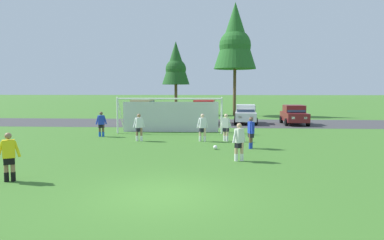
{
  "coord_description": "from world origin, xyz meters",
  "views": [
    {
      "loc": [
        1.49,
        -9.75,
        3.03
      ],
      "look_at": [
        0.25,
        9.77,
        1.35
      ],
      "focal_mm": 32.39,
      "sensor_mm": 36.0,
      "label": 1
    }
  ],
  "objects": [
    {
      "name": "ground_plane",
      "position": [
        0.0,
        15.0,
        0.0
      ],
      "size": [
        400.0,
        400.0,
        0.0
      ],
      "primitive_type": "plane",
      "color": "#3D7028"
    },
    {
      "name": "player_midfield_center",
      "position": [
        2.21,
        10.83,
        0.82
      ],
      "size": [
        0.68,
        0.42,
        1.64
      ],
      "color": "beige",
      "rests_on": "ground"
    },
    {
      "name": "player_winger_right",
      "position": [
        -5.86,
        12.36,
        0.82
      ],
      "size": [
        0.69,
        0.43,
        1.64
      ],
      "color": "brown",
      "rests_on": "ground"
    },
    {
      "name": "parked_car_slot_center",
      "position": [
        4.37,
        21.91,
        0.88
      ],
      "size": [
        2.26,
        4.32,
        1.72
      ],
      "color": "silver",
      "rests_on": "ground"
    },
    {
      "name": "player_defender_far",
      "position": [
        0.82,
        10.66,
        0.82
      ],
      "size": [
        0.71,
        0.41,
        1.64
      ],
      "color": "beige",
      "rests_on": "ground"
    },
    {
      "name": "parked_car_slot_center_left",
      "position": [
        0.64,
        21.65,
        1.11
      ],
      "size": [
        2.35,
        4.71,
        2.16
      ],
      "color": "red",
      "rests_on": "ground"
    },
    {
      "name": "player_trailing_back",
      "position": [
        -2.97,
        10.57,
        0.82
      ],
      "size": [
        0.7,
        0.41,
        1.64
      ],
      "color": "#936B4C",
      "rests_on": "ground"
    },
    {
      "name": "soccer_ball",
      "position": [
        1.58,
        7.89,
        0.11
      ],
      "size": [
        0.22,
        0.22,
        0.22
      ],
      "color": "white",
      "rests_on": "ground"
    },
    {
      "name": "player_winger_left",
      "position": [
        3.43,
        8.3,
        0.82
      ],
      "size": [
        0.33,
        0.75,
        1.64
      ],
      "color": "brown",
      "rests_on": "ground"
    },
    {
      "name": "parked_car_slot_center_right",
      "position": [
        8.61,
        21.4,
        0.88
      ],
      "size": [
        2.11,
        4.24,
        1.72
      ],
      "color": "maroon",
      "rests_on": "ground"
    },
    {
      "name": "parked_car_slot_left",
      "position": [
        -1.85,
        22.05,
        0.88
      ],
      "size": [
        2.23,
        4.3,
        1.72
      ],
      "color": "#B2B2BC",
      "rests_on": "ground"
    },
    {
      "name": "tree_left_edge",
      "position": [
        -3.22,
        33.04,
        6.2
      ],
      "size": [
        3.39,
        3.39,
        9.03
      ],
      "color": "brown",
      "rests_on": "ground"
    },
    {
      "name": "soccer_goal",
      "position": [
        -1.64,
        15.01,
        1.29
      ],
      "size": [
        7.48,
        2.17,
        2.57
      ],
      "color": "white",
      "rests_on": "ground"
    },
    {
      "name": "referee",
      "position": [
        -5.28,
        1.16,
        0.82
      ],
      "size": [
        0.72,
        0.4,
        1.64
      ],
      "color": "#936B4C",
      "rests_on": "ground"
    },
    {
      "name": "player_striker_near",
      "position": [
        2.58,
        5.01,
        0.82
      ],
      "size": [
        0.64,
        0.52,
        1.64
      ],
      "color": "tan",
      "rests_on": "ground"
    },
    {
      "name": "parked_car_slot_far_left",
      "position": [
        -5.24,
        22.56,
        1.11
      ],
      "size": [
        2.14,
        4.6,
        2.16
      ],
      "color": "tan",
      "rests_on": "ground"
    },
    {
      "name": "tree_mid_left",
      "position": [
        3.96,
        32.13,
        9.22
      ],
      "size": [
        5.02,
        5.02,
        13.4
      ],
      "color": "brown",
      "rests_on": "ground"
    },
    {
      "name": "parking_lot_strip",
      "position": [
        0.0,
        22.31,
        0.0
      ],
      "size": [
        52.0,
        8.4,
        0.01
      ],
      "primitive_type": "cube",
      "color": "#3D3D3F",
      "rests_on": "ground"
    }
  ]
}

